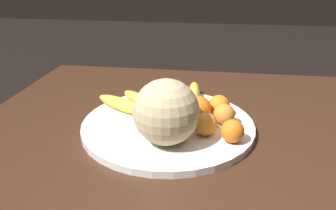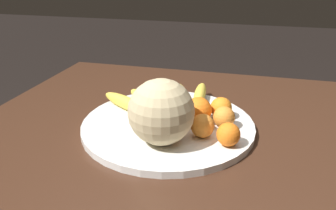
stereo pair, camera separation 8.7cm
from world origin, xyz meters
The scene contains 11 objects.
kitchen_table centered at (0.00, 0.00, 0.64)m, with size 1.23×0.98×0.74m.
fruit_bowl centered at (0.06, 0.03, 0.75)m, with size 0.47×0.47×0.02m.
melon centered at (0.05, 0.14, 0.84)m, with size 0.16×0.16×0.16m.
banana_bunch centered at (0.11, -0.08, 0.78)m, with size 0.32×0.28×0.04m.
orange_front_left centered at (-0.11, 0.11, 0.79)m, with size 0.06×0.06×0.06m.
orange_front_right centered at (-0.02, 0.01, 0.79)m, with size 0.07×0.07×0.07m.
orange_mid_center centered at (-0.09, 0.02, 0.79)m, with size 0.06×0.06×0.06m.
orange_back_left centered at (0.04, -0.01, 0.79)m, with size 0.07×0.07×0.07m.
orange_back_right centered at (-0.08, -0.03, 0.79)m, with size 0.06×0.06×0.06m.
orange_top_small centered at (-0.04, 0.09, 0.79)m, with size 0.06×0.06×0.06m.
produce_tag centered at (0.02, 0.05, 0.76)m, with size 0.08×0.09×0.00m.
Camera 1 is at (-0.06, 0.82, 1.16)m, focal length 35.00 mm.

